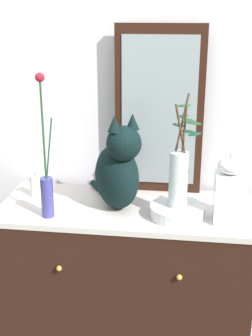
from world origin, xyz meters
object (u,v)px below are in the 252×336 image
object	(u,v)px
sideboard	(126,289)
jar_lidded_porcelain	(230,191)
bowl_porcelain	(177,211)
mirror_leaning	(159,112)
candle_pillar	(35,186)
cat_sitting	(118,169)
vase_slim_green	(47,184)
vase_glass_clear	(179,174)

from	to	relation	value
sideboard	jar_lidded_porcelain	size ratio (longest dim) A/B	3.80
jar_lidded_porcelain	bowl_porcelain	bearing A→B (deg)	177.70
mirror_leaning	candle_pillar	bearing A→B (deg)	-165.63
jar_lidded_porcelain	cat_sitting	bearing A→B (deg)	172.39
bowl_porcelain	candle_pillar	bearing A→B (deg)	168.13
candle_pillar	cat_sitting	bearing A→B (deg)	-11.91
mirror_leaning	jar_lidded_porcelain	world-z (taller)	mirror_leaning
candle_pillar	mirror_leaning	bearing A→B (deg)	14.37
sideboard	vase_slim_green	bearing A→B (deg)	-156.01
sideboard	jar_lidded_porcelain	world-z (taller)	jar_lidded_porcelain
vase_glass_clear	candle_pillar	distance (m)	0.69
vase_slim_green	jar_lidded_porcelain	xyz separation A→B (m)	(0.74, 0.06, -0.01)
cat_sitting	candle_pillar	world-z (taller)	cat_sitting
sideboard	candle_pillar	size ratio (longest dim) A/B	10.03
bowl_porcelain	jar_lidded_porcelain	world-z (taller)	jar_lidded_porcelain
vase_glass_clear	vase_slim_green	bearing A→B (deg)	-172.98
sideboard	jar_lidded_porcelain	distance (m)	0.71
vase_glass_clear	candle_pillar	bearing A→B (deg)	168.21
vase_slim_green	candle_pillar	xyz separation A→B (m)	(-0.12, 0.20, -0.09)
bowl_porcelain	jar_lidded_porcelain	bearing A→B (deg)	-2.30
mirror_leaning	jar_lidded_porcelain	size ratio (longest dim) A/B	2.60
vase_glass_clear	jar_lidded_porcelain	size ratio (longest dim) A/B	1.59
bowl_porcelain	vase_glass_clear	world-z (taller)	vase_glass_clear
sideboard	mirror_leaning	xyz separation A→B (m)	(0.12, 0.21, 0.81)
cat_sitting	mirror_leaning	bearing A→B (deg)	55.79
vase_slim_green	jar_lidded_porcelain	bearing A→B (deg)	4.41
cat_sitting	bowl_porcelain	bearing A→B (deg)	-11.81
cat_sitting	bowl_porcelain	world-z (taller)	cat_sitting
sideboard	vase_slim_green	world-z (taller)	vase_slim_green
cat_sitting	bowl_porcelain	xyz separation A→B (m)	(0.26, -0.05, -0.15)
bowl_porcelain	jar_lidded_porcelain	distance (m)	0.23
vase_slim_green	bowl_porcelain	world-z (taller)	vase_slim_green
sideboard	bowl_porcelain	bearing A→B (deg)	-17.93
cat_sitting	jar_lidded_porcelain	xyz separation A→B (m)	(0.46, -0.06, -0.05)
cat_sitting	candle_pillar	xyz separation A→B (m)	(-0.40, 0.08, -0.13)
mirror_leaning	bowl_porcelain	bearing A→B (deg)	-70.05
candle_pillar	sideboard	bearing A→B (deg)	-8.61
bowl_porcelain	sideboard	bearing A→B (deg)	162.07
vase_glass_clear	cat_sitting	bearing A→B (deg)	168.40
mirror_leaning	candle_pillar	size ratio (longest dim) A/B	6.86
cat_sitting	vase_slim_green	distance (m)	0.30
vase_slim_green	bowl_porcelain	bearing A→B (deg)	6.98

